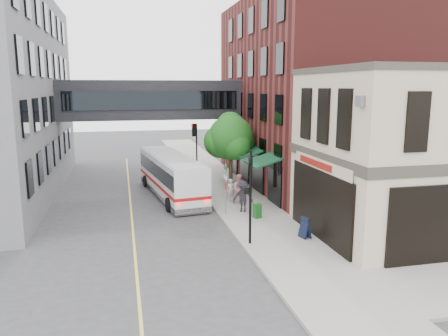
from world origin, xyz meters
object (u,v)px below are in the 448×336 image
pedestrian_c (243,196)px  sandwich_board (305,228)px  pedestrian_b (240,189)px  newspaper_box (257,211)px  bus (171,174)px  pedestrian_a (231,190)px

pedestrian_c → sandwich_board: pedestrian_c is taller
pedestrian_b → newspaper_box: size_ratio=2.31×
bus → pedestrian_b: size_ratio=5.58×
newspaper_box → sandwich_board: bearing=-82.2°
bus → sandwich_board: bus is taller
pedestrian_c → sandwich_board: 5.41m
pedestrian_a → sandwich_board: 7.77m
newspaper_box → pedestrian_b: bearing=81.4°
newspaper_box → pedestrian_c: bearing=96.4°
bus → newspaper_box: (4.13, -6.76, -1.01)m
pedestrian_a → pedestrian_c: 2.44m
pedestrian_c → newspaper_box: (0.45, -1.39, -0.53)m
pedestrian_a → pedestrian_b: size_ratio=0.79×
pedestrian_c → sandwich_board: (1.75, -5.10, -0.42)m
bus → pedestrian_c: bus is taller
pedestrian_b → pedestrian_c: pedestrian_b is taller
pedestrian_c → pedestrian_b: bearing=107.7°
pedestrian_a → newspaper_box: bearing=-81.3°
bus → pedestrian_a: size_ratio=7.08×
pedestrian_a → sandwich_board: (1.89, -7.53, -0.23)m
pedestrian_b → pedestrian_c: bearing=-96.0°
pedestrian_b → pedestrian_c: 1.83m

